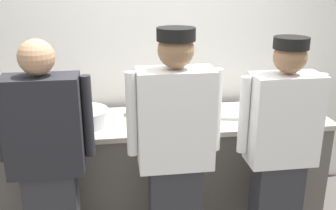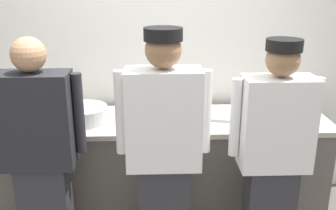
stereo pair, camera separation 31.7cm
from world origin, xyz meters
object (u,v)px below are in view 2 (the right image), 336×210
at_px(plate_stack_rear, 140,109).
at_px(squeeze_bottle_secondary, 24,112).
at_px(squeeze_bottle_primary, 162,105).
at_px(deli_cup, 173,120).
at_px(ramekin_yellow_sauce, 17,113).
at_px(chef_near_left, 40,155).
at_px(mixing_bowl_steel, 84,114).
at_px(sheet_tray, 241,116).
at_px(squeeze_bottle_spare, 182,101).
at_px(ramekin_red_sauce, 198,108).
at_px(chef_center, 164,151).
at_px(chefs_knife, 264,112).
at_px(plate_stack_front, 143,119).
at_px(chef_far_right, 274,154).

xyz_separation_m(plate_stack_rear, squeeze_bottle_secondary, (-0.91, -0.19, 0.06)).
bearing_deg(squeeze_bottle_primary, deli_cup, -69.19).
bearing_deg(ramekin_yellow_sauce, chef_near_left, -61.78).
height_order(chef_near_left, deli_cup, chef_near_left).
xyz_separation_m(mixing_bowl_steel, sheet_tray, (1.29, 0.04, -0.05)).
relative_size(squeeze_bottle_spare, ramekin_red_sauce, 1.83).
xyz_separation_m(chef_center, chefs_knife, (0.89, 0.78, -0.02)).
bearing_deg(chefs_knife, ramekin_yellow_sauce, 179.44).
xyz_separation_m(squeeze_bottle_spare, ramekin_yellow_sauce, (-1.40, -0.08, -0.06)).
height_order(plate_stack_front, chefs_knife, plate_stack_front).
height_order(plate_stack_rear, squeeze_bottle_spare, squeeze_bottle_spare).
height_order(squeeze_bottle_spare, ramekin_red_sauce, squeeze_bottle_spare).
bearing_deg(chef_center, ramekin_red_sauce, 69.28).
xyz_separation_m(chef_near_left, chef_far_right, (1.57, -0.05, 0.00)).
distance_m(squeeze_bottle_spare, ramekin_red_sauce, 0.16).
height_order(chef_far_right, squeeze_bottle_primary, chef_far_right).
bearing_deg(chefs_knife, squeeze_bottle_spare, 171.98).
bearing_deg(chef_near_left, chef_center, -4.96).
relative_size(chef_far_right, sheet_tray, 3.19).
distance_m(plate_stack_front, chefs_knife, 1.06).
bearing_deg(chef_far_right, chefs_knife, 79.08).
xyz_separation_m(ramekin_red_sauce, deli_cup, (-0.24, -0.34, 0.02)).
relative_size(squeeze_bottle_secondary, deli_cup, 2.13).
xyz_separation_m(plate_stack_front, squeeze_bottle_primary, (0.15, 0.21, 0.04)).
height_order(chef_center, plate_stack_front, chef_center).
bearing_deg(plate_stack_front, chef_center, -74.98).
bearing_deg(chef_near_left, plate_stack_front, 34.65).
bearing_deg(ramekin_red_sauce, chef_center, -110.72).
bearing_deg(chefs_knife, plate_stack_rear, 178.24).
xyz_separation_m(sheet_tray, squeeze_bottle_spare, (-0.48, 0.20, 0.07)).
bearing_deg(squeeze_bottle_primary, squeeze_bottle_spare, 34.70).
bearing_deg(chef_near_left, ramekin_yellow_sauce, 118.22).
bearing_deg(chef_center, mixing_bowl_steel, 134.68).
xyz_separation_m(plate_stack_front, ramekin_red_sauce, (0.48, 0.33, -0.02)).
relative_size(squeeze_bottle_secondary, squeeze_bottle_spare, 1.07).
bearing_deg(squeeze_bottle_secondary, sheet_tray, 1.72).
height_order(plate_stack_front, squeeze_bottle_secondary, squeeze_bottle_secondary).
distance_m(plate_stack_front, squeeze_bottle_spare, 0.47).
relative_size(plate_stack_rear, mixing_bowl_steel, 0.57).
xyz_separation_m(chef_near_left, squeeze_bottle_secondary, (-0.26, 0.55, 0.11)).
height_order(squeeze_bottle_secondary, chefs_knife, squeeze_bottle_secondary).
bearing_deg(ramekin_yellow_sauce, ramekin_red_sauce, 2.75).
distance_m(plate_stack_front, squeeze_bottle_primary, 0.27).
relative_size(mixing_bowl_steel, squeeze_bottle_spare, 2.15).
xyz_separation_m(squeeze_bottle_secondary, ramekin_yellow_sauce, (-0.13, 0.18, -0.07)).
relative_size(squeeze_bottle_primary, squeeze_bottle_secondary, 1.01).
distance_m(sheet_tray, squeeze_bottle_secondary, 1.76).
bearing_deg(plate_stack_front, squeeze_bottle_spare, 45.20).
xyz_separation_m(chef_near_left, chef_center, (0.83, -0.07, 0.04)).
bearing_deg(chef_far_right, ramekin_yellow_sauce, 158.26).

